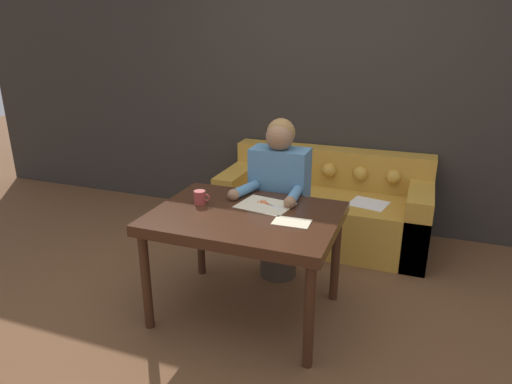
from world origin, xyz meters
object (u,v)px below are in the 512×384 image
at_px(person, 279,200).
at_px(mug, 200,197).
at_px(couch, 324,208).
at_px(dining_table, 245,224).
at_px(scissors, 267,204).

bearing_deg(person, mug, -127.32).
xyz_separation_m(couch, person, (-0.18, -0.79, 0.33)).
xyz_separation_m(dining_table, mug, (-0.34, 0.04, 0.12)).
bearing_deg(couch, dining_table, -99.59).
relative_size(couch, mug, 16.00).
xyz_separation_m(couch, scissors, (-0.15, -1.15, 0.43)).
distance_m(dining_table, person, 0.55).
bearing_deg(mug, couch, 66.49).
relative_size(couch, scissors, 8.37).
relative_size(couch, person, 1.47).
xyz_separation_m(dining_table, person, (0.05, 0.55, -0.02)).
distance_m(dining_table, couch, 1.41).
distance_m(scissors, mug, 0.44).
bearing_deg(couch, mug, -113.51).
relative_size(dining_table, mug, 10.30).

